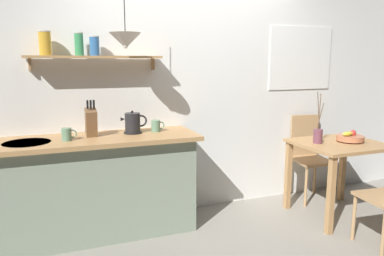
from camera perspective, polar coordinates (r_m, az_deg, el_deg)
The scene contains 13 objects.
ground_plane at distance 3.63m, azimuth 2.99°, elevation -15.48°, with size 14.00×14.00×0.00m, color gray.
back_wall at distance 3.96m, azimuth 2.10°, elevation 6.99°, with size 6.80×0.11×2.70m.
kitchen_counter at distance 3.51m, azimuth -14.47°, elevation -8.59°, with size 1.83×0.63×0.92m.
wall_shelf at distance 3.49m, azimuth -16.43°, elevation 11.22°, with size 1.20×0.20×0.34m.
dining_table at distance 4.06m, azimuth 21.58°, elevation -3.97°, with size 0.83×0.75×0.77m.
dining_chair_far at distance 4.49m, azimuth 17.37°, elevation -3.68°, with size 0.43×0.46×0.96m.
fruit_bowl at distance 4.10m, azimuth 23.03°, elevation -1.34°, with size 0.27×0.27×0.12m.
twig_vase at distance 3.90m, azimuth 18.71°, elevation -1.02°, with size 0.09×0.09×0.51m.
electric_kettle at distance 3.47m, azimuth -9.04°, elevation 0.72°, with size 0.24×0.16×0.21m.
knife_block at distance 3.39m, azimuth -15.19°, elevation 0.91°, with size 0.09×0.19×0.33m.
coffee_mug_by_sink at distance 3.28m, azimuth -18.58°, elevation -0.92°, with size 0.12×0.08×0.11m.
coffee_mug_spare at distance 3.52m, azimuth -5.52°, elevation 0.33°, with size 0.13×0.08×0.11m.
pendant_lamp at distance 3.22m, azimuth -10.16°, elevation 13.07°, with size 0.27×0.27×0.63m.
Camera 1 is at (-1.33, -2.99, 1.58)m, focal length 34.84 mm.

